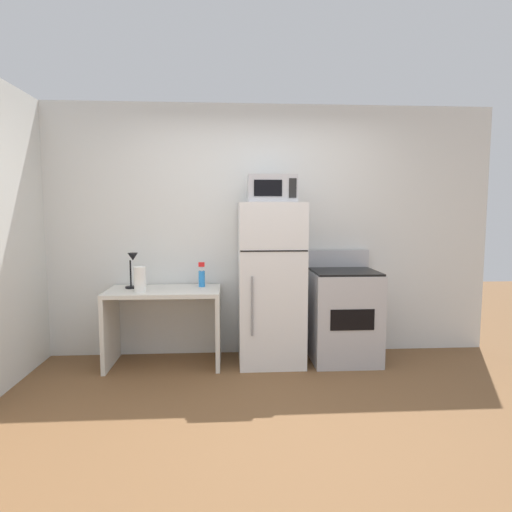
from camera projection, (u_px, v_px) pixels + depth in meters
name	position (u px, v px, depth m)	size (l,w,h in m)	color
ground_plane	(270.00, 428.00, 3.02)	(12.00, 12.00, 0.00)	brown
wall_back_white	(255.00, 231.00, 4.58)	(5.00, 0.10, 2.60)	silver
desk	(164.00, 313.00, 4.24)	(1.09, 0.59, 0.75)	silver
desk_lamp	(132.00, 264.00, 4.24)	(0.14, 0.12, 0.35)	black
paper_towel_roll	(140.00, 279.00, 4.07)	(0.11, 0.11, 0.24)	white
spray_bottle	(202.00, 277.00, 4.35)	(0.06, 0.06, 0.25)	#2D8CEA
refrigerator	(271.00, 284.00, 4.28)	(0.64, 0.61, 1.59)	white
microwave	(272.00, 189.00, 4.16)	(0.46, 0.35, 0.26)	#B7B7BC
oven_range	(344.00, 315.00, 4.35)	(0.65, 0.61, 1.10)	#B7B7BC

